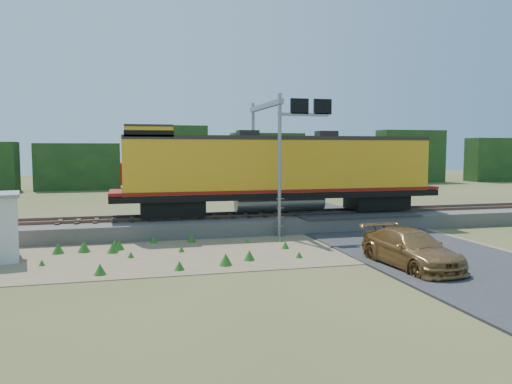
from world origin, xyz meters
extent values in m
plane|color=#475123|center=(0.00, 0.00, 0.00)|extent=(140.00, 140.00, 0.00)
cube|color=slate|center=(0.00, 6.00, 0.40)|extent=(70.00, 5.00, 0.80)
cube|color=brown|center=(0.00, 5.28, 0.88)|extent=(70.00, 0.10, 0.16)
cube|color=brown|center=(0.00, 6.72, 0.88)|extent=(70.00, 0.10, 0.16)
cube|color=#8C7754|center=(-2.00, 0.50, 0.01)|extent=(26.00, 8.00, 0.03)
cube|color=#38383A|center=(7.00, 6.00, 0.83)|extent=(7.00, 5.20, 0.06)
cube|color=#38383A|center=(7.00, 22.00, 0.04)|extent=(7.00, 24.00, 0.08)
cube|color=#163814|center=(0.00, 38.00, 3.25)|extent=(36.00, 3.00, 6.50)
cube|color=#163814|center=(40.00, 38.00, 3.00)|extent=(50.00, 3.00, 6.00)
cube|color=black|center=(-3.24, 6.00, 1.38)|extent=(3.38, 2.16, 0.85)
cube|color=black|center=(8.97, 6.00, 1.38)|extent=(3.38, 2.16, 0.85)
cube|color=black|center=(2.87, 6.00, 1.97)|extent=(18.79, 2.82, 0.34)
cylinder|color=gray|center=(2.87, 6.00, 1.52)|extent=(5.17, 1.13, 1.13)
cube|color=orange|center=(2.87, 6.00, 3.60)|extent=(17.38, 2.72, 2.91)
cube|color=maroon|center=(2.87, 6.00, 2.26)|extent=(18.79, 2.87, 0.17)
cube|color=#28231E|center=(2.87, 6.00, 5.17)|extent=(17.38, 2.77, 0.23)
cube|color=orange|center=(-4.46, 6.00, 5.38)|extent=(2.44, 2.72, 0.66)
cube|color=#28231E|center=(-4.46, 6.00, 5.75)|extent=(2.44, 2.77, 0.11)
cube|color=black|center=(-4.46, 6.00, 5.34)|extent=(2.49, 2.77, 0.33)
cube|color=maroon|center=(-5.87, 6.00, 3.27)|extent=(0.09, 1.88, 1.13)
cube|color=#28231E|center=(0.99, 6.00, 5.38)|extent=(1.13, 0.94, 0.42)
cube|color=#28231E|center=(5.69, 6.00, 5.38)|extent=(1.13, 0.94, 0.42)
cylinder|color=gray|center=(1.99, 3.20, 3.69)|extent=(0.19, 0.19, 7.37)
cylinder|color=gray|center=(1.99, 8.80, 3.69)|extent=(0.19, 0.19, 7.37)
cube|color=gray|center=(1.99, 6.00, 6.95)|extent=(0.26, 6.20, 0.26)
cube|color=gray|center=(3.26, 3.20, 6.32)|extent=(2.74, 0.16, 0.16)
cube|color=black|center=(3.05, 3.20, 6.74)|extent=(0.95, 0.16, 0.79)
cube|color=black|center=(4.31, 3.20, 6.74)|extent=(0.95, 0.16, 0.79)
imported|color=#9D6E3A|center=(5.00, -4.33, 0.72)|extent=(2.35, 5.09, 1.44)
camera|label=1|loc=(-5.49, -21.21, 4.59)|focal=35.00mm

